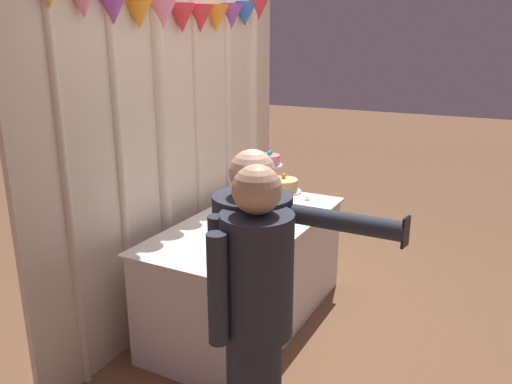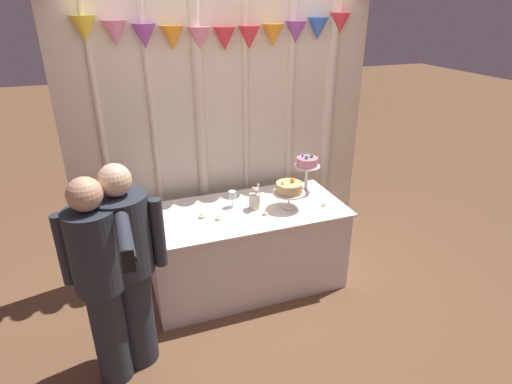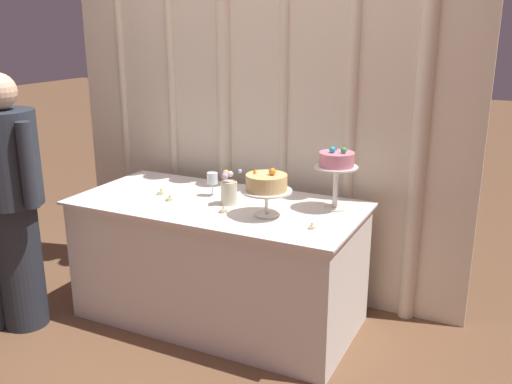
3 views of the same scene
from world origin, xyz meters
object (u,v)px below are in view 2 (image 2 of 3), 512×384
(tealight_near_left, at_px, (218,219))
(guest_man_pink_jacket, at_px, (127,264))
(guest_girl_blue_dress, at_px, (100,278))
(cake_display_nearleft, at_px, (289,189))
(wine_glass, at_px, (232,196))
(tealight_far_right, at_px, (324,205))
(cake_display_nearright, at_px, (307,164))
(tealight_far_left, at_px, (202,216))
(flower_vase, at_px, (255,200))
(tealight_near_right, at_px, (265,214))
(cake_table, at_px, (246,247))

(tealight_near_left, distance_m, guest_man_pink_jacket, 0.91)
(tealight_near_left, xyz_separation_m, guest_girl_blue_dress, (-0.94, -0.62, 0.06))
(cake_display_nearleft, distance_m, guest_man_pink_jacket, 1.50)
(cake_display_nearleft, bearing_deg, guest_girl_blue_dress, -158.54)
(wine_glass, relative_size, tealight_far_right, 3.88)
(tealight_far_right, bearing_deg, cake_display_nearright, 89.53)
(guest_girl_blue_dress, bearing_deg, cake_display_nearright, 25.44)
(tealight_far_left, distance_m, guest_man_pink_jacket, 0.87)
(tealight_far_left, xyz_separation_m, tealight_near_left, (0.12, -0.08, -0.00))
(cake_display_nearright, xyz_separation_m, tealight_far_left, (-1.07, -0.20, -0.26))
(guest_girl_blue_dress, distance_m, guest_man_pink_jacket, 0.21)
(cake_display_nearright, bearing_deg, guest_girl_blue_dress, -154.56)
(cake_display_nearright, height_order, guest_man_pink_jacket, guest_man_pink_jacket)
(flower_vase, bearing_deg, guest_girl_blue_dress, -151.26)
(wine_glass, relative_size, guest_man_pink_jacket, 0.10)
(cake_display_nearright, distance_m, guest_man_pink_jacket, 1.89)
(cake_display_nearleft, distance_m, tealight_near_right, 0.30)
(flower_vase, relative_size, tealight_far_right, 5.53)
(tealight_near_right, bearing_deg, guest_man_pink_jacket, -159.16)
(wine_glass, xyz_separation_m, tealight_far_left, (-0.30, -0.11, -0.10))
(cake_display_nearleft, distance_m, guest_girl_blue_dress, 1.70)
(cake_display_nearleft, bearing_deg, tealight_near_left, -179.87)
(cake_table, distance_m, tealight_far_left, 0.56)
(guest_man_pink_jacket, bearing_deg, wine_glass, 36.08)
(cake_display_nearleft, relative_size, wine_glass, 1.92)
(cake_display_nearleft, height_order, guest_man_pink_jacket, guest_man_pink_jacket)
(flower_vase, height_order, tealight_near_left, flower_vase)
(tealight_far_left, distance_m, tealight_near_left, 0.14)
(flower_vase, relative_size, tealight_far_left, 4.11)
(tealight_far_left, bearing_deg, guest_girl_blue_dress, -139.47)
(flower_vase, height_order, guest_man_pink_jacket, guest_man_pink_jacket)
(cake_table, bearing_deg, flower_vase, -2.13)
(flower_vase, bearing_deg, cake_table, 177.87)
(cake_table, xyz_separation_m, guest_girl_blue_dress, (-1.21, -0.71, 0.46))
(cake_display_nearright, xyz_separation_m, wine_glass, (-0.76, -0.08, -0.16))
(cake_table, xyz_separation_m, tealight_near_right, (0.13, -0.15, 0.40))
(wine_glass, height_order, tealight_far_right, wine_glass)
(wine_glass, bearing_deg, guest_girl_blue_dress, -144.08)
(cake_table, distance_m, cake_display_nearright, 0.95)
(cake_display_nearright, xyz_separation_m, tealight_far_right, (-0.00, -0.36, -0.26))
(cake_display_nearleft, bearing_deg, wine_glass, 157.14)
(flower_vase, bearing_deg, guest_man_pink_jacket, -152.31)
(flower_vase, distance_m, guest_girl_blue_dress, 1.48)
(wine_glass, relative_size, tealight_far_left, 2.88)
(cake_display_nearright, xyz_separation_m, flower_vase, (-0.59, -0.19, -0.18))
(tealight_far_left, relative_size, tealight_far_right, 1.35)
(tealight_far_left, height_order, guest_girl_blue_dress, guest_girl_blue_dress)
(cake_display_nearright, bearing_deg, cake_table, -164.70)
(cake_display_nearright, distance_m, tealight_near_right, 0.69)
(tealight_near_left, bearing_deg, cake_table, 18.84)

